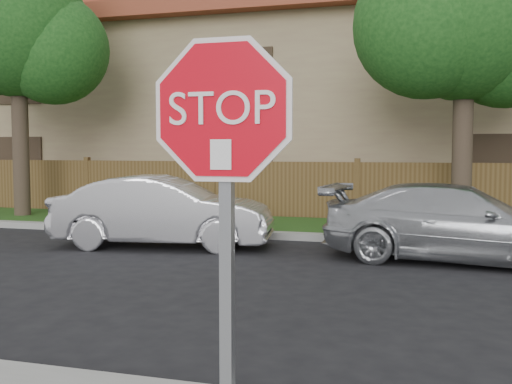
% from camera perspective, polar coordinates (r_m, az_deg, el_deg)
% --- Properties ---
extents(far_curb, '(70.00, 0.30, 0.15)m').
position_cam_1_polar(far_curb, '(12.74, 7.86, -4.36)').
color(far_curb, gray).
rests_on(far_curb, ground).
extents(grass_strip, '(70.00, 3.00, 0.12)m').
position_cam_1_polar(grass_strip, '(14.36, 8.82, -3.47)').
color(grass_strip, '#1E4714').
rests_on(grass_strip, ground).
extents(fence, '(70.00, 0.12, 1.60)m').
position_cam_1_polar(fence, '(15.87, 9.60, -0.07)').
color(fence, '#4E371B').
rests_on(fence, ground).
extents(apartment_building, '(35.20, 9.20, 7.20)m').
position_cam_1_polar(apartment_building, '(21.46, 11.43, 8.29)').
color(apartment_building, '#92775A').
rests_on(apartment_building, ground).
extents(tree_left, '(4.80, 3.90, 7.78)m').
position_cam_1_polar(tree_left, '(17.89, -22.00, 14.39)').
color(tree_left, '#382B21').
rests_on(tree_left, ground).
extents(tree_mid, '(4.80, 3.90, 7.35)m').
position_cam_1_polar(tree_mid, '(14.21, 19.44, 15.79)').
color(tree_mid, '#382B21').
rests_on(tree_mid, ground).
extents(stop_sign, '(1.01, 0.13, 2.55)m').
position_cam_1_polar(stop_sign, '(3.01, -3.08, 1.68)').
color(stop_sign, gray).
rests_on(stop_sign, sidewalk_near).
extents(sedan_left, '(4.47, 2.15, 1.41)m').
position_cam_1_polar(sedan_left, '(12.01, -8.80, -1.86)').
color(sedan_left, silver).
rests_on(sedan_left, ground).
extents(sedan_right, '(4.76, 2.25, 1.34)m').
position_cam_1_polar(sedan_right, '(10.92, 18.70, -2.82)').
color(sedan_right, '#B6B9BE').
rests_on(sedan_right, ground).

